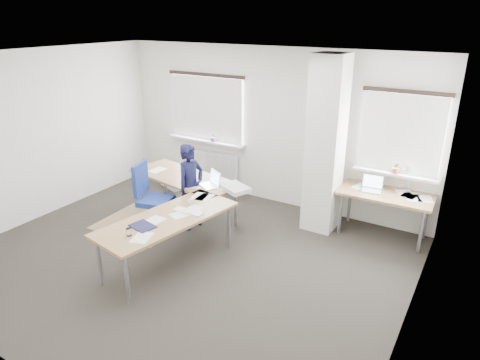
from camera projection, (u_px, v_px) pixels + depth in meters
The scene contains 8 objects.
ground at pixel (185, 258), 6.19m from camera, with size 6.00×6.00×0.00m, color black.
room_shell at pixel (210, 136), 5.83m from camera, with size 6.04×5.04×2.82m.
floor_mat at pixel (141, 223), 7.20m from camera, with size 1.34×1.13×0.01m, color #937450.
white_crate at pixel (175, 179), 8.70m from camera, with size 0.54×0.38×0.33m, color white.
desk_main at pixel (180, 198), 6.48m from camera, with size 2.40×2.98×0.96m.
desk_side at pixel (386, 196), 6.57m from camera, with size 1.42×0.73×1.22m.
task_chair at pixel (154, 210), 6.96m from camera, with size 0.61×0.60×1.10m.
person at pixel (191, 187), 6.86m from camera, with size 0.52×0.34×1.41m, color black.
Camera 1 is at (3.45, -4.17, 3.30)m, focal length 32.00 mm.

